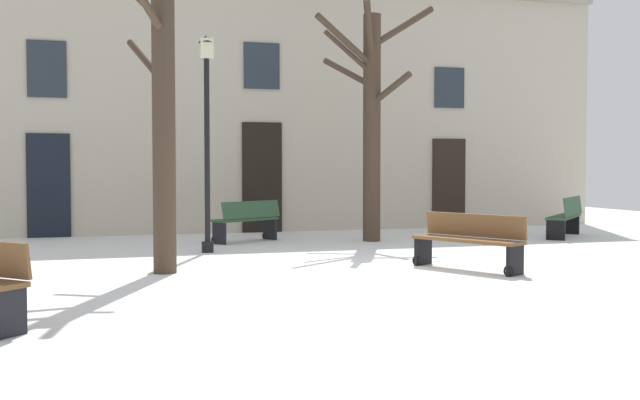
% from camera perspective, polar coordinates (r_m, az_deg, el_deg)
% --- Properties ---
extents(ground_plane, '(29.73, 29.73, 0.00)m').
position_cam_1_polar(ground_plane, '(11.56, 1.97, -5.36)').
color(ground_plane, white).
extents(building_facade, '(18.58, 0.60, 6.36)m').
position_cam_1_polar(building_facade, '(18.55, -5.10, 7.64)').
color(building_facade, '#BCB29E').
rests_on(building_facade, ground).
extents(tree_near_facade, '(3.03, 1.92, 5.13)m').
position_cam_1_polar(tree_near_facade, '(16.12, 3.92, 6.62)').
color(tree_near_facade, '#423326').
rests_on(tree_near_facade, ground).
extents(tree_left_of_center, '(1.70, 1.90, 5.77)m').
position_cam_1_polar(tree_left_of_center, '(11.50, -11.89, 8.49)').
color(tree_left_of_center, '#423326').
rests_on(tree_left_of_center, ground).
extents(streetlamp, '(0.30, 0.30, 3.99)m').
position_cam_1_polar(streetlamp, '(14.09, -8.53, 5.95)').
color(streetlamp, black).
rests_on(streetlamp, ground).
extents(bench_by_litter_bin, '(1.63, 1.64, 0.92)m').
position_cam_1_polar(bench_by_litter_bin, '(17.87, 18.10, -1.15)').
color(bench_by_litter_bin, '#2D4C33').
rests_on(bench_by_litter_bin, ground).
extents(bench_near_lamp, '(1.55, 1.16, 0.87)m').
position_cam_1_polar(bench_near_lamp, '(15.95, -5.53, -1.53)').
color(bench_near_lamp, '#2D4C33').
rests_on(bench_near_lamp, ground).
extents(bench_facing_shops, '(1.23, 1.83, 0.86)m').
position_cam_1_polar(bench_facing_shops, '(11.85, 11.17, -2.96)').
color(bench_facing_shops, brown).
rests_on(bench_facing_shops, ground).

